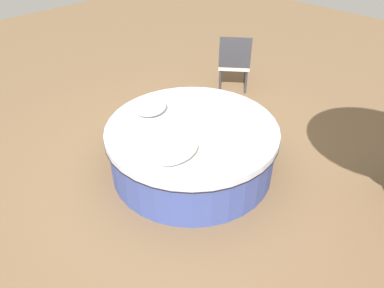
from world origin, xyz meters
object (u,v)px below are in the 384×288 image
throw_pillow_0 (150,106)px  patio_chair (234,60)px  round_bed (192,148)px  throw_pillow_1 (177,151)px

throw_pillow_0 → patio_chair: size_ratio=0.43×
round_bed → throw_pillow_0: bearing=-76.3°
round_bed → patio_chair: (-2.04, -1.03, 0.24)m
throw_pillow_0 → throw_pillow_1: throw_pillow_0 is taller
throw_pillow_0 → throw_pillow_1: size_ratio=0.78×
throw_pillow_0 → patio_chair: bearing=-168.8°
round_bed → patio_chair: 2.30m
throw_pillow_0 → round_bed: bearing=103.7°
round_bed → patio_chair: size_ratio=2.13×
throw_pillow_1 → patio_chair: patio_chair is taller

